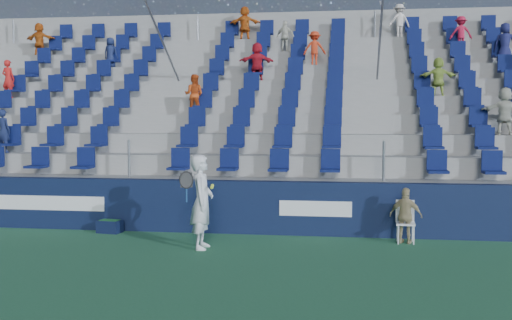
{
  "coord_description": "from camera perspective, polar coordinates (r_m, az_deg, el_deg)",
  "views": [
    {
      "loc": [
        2.28,
        -11.11,
        2.68
      ],
      "look_at": [
        0.2,
        2.8,
        1.7
      ],
      "focal_mm": 45.0,
      "sensor_mm": 36.0,
      "label": 1
    }
  ],
  "objects": [
    {
      "name": "line_judge_chair",
      "position": [
        13.97,
        13.13,
        -5.07
      ],
      "size": [
        0.41,
        0.42,
        0.89
      ],
      "color": "white",
      "rests_on": "ground"
    },
    {
      "name": "line_judge",
      "position": [
        13.81,
        13.18,
        -4.84
      ],
      "size": [
        0.74,
        0.48,
        1.17
      ],
      "primitive_type": "imported",
      "rotation": [
        0.0,
        0.0,
        2.83
      ],
      "color": "tan",
      "rests_on": "ground"
    },
    {
      "name": "grandstand",
      "position": [
        19.49,
        1.8,
        2.4
      ],
      "size": [
        24.0,
        8.17,
        6.63
      ],
      "color": "gray",
      "rests_on": "ground"
    },
    {
      "name": "ground",
      "position": [
        11.65,
        -3.05,
        -9.32
      ],
      "size": [
        70.0,
        70.0,
        0.0
      ],
      "primitive_type": "plane",
      "color": "#2E6D45",
      "rests_on": "ground"
    },
    {
      "name": "sponsor_wall",
      "position": [
        14.58,
        -0.57,
        -4.21
      ],
      "size": [
        24.0,
        0.32,
        1.2
      ],
      "color": "#0F1938",
      "rests_on": "ground"
    },
    {
      "name": "tennis_player",
      "position": [
        12.93,
        -4.84,
        -3.71
      ],
      "size": [
        0.69,
        0.71,
        1.9
      ],
      "color": "silver",
      "rests_on": "ground"
    },
    {
      "name": "ball_bin",
      "position": [
        15.1,
        -12.87,
        -5.72
      ],
      "size": [
        0.58,
        0.43,
        0.3
      ],
      "color": "#0E1635",
      "rests_on": "ground"
    }
  ]
}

